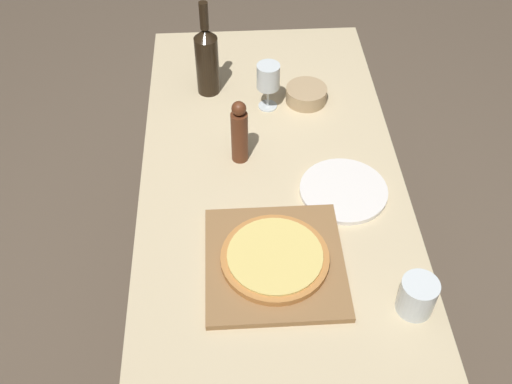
{
  "coord_description": "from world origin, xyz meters",
  "views": [
    {
      "loc": [
        -0.12,
        -1.19,
        1.99
      ],
      "look_at": [
        -0.05,
        -0.1,
        0.83
      ],
      "focal_mm": 42.0,
      "sensor_mm": 36.0,
      "label": 1
    }
  ],
  "objects_px": {
    "wine_bottle": "(207,59)",
    "wine_glass": "(268,78)",
    "pepper_mill": "(239,133)",
    "pizza": "(275,257)",
    "small_bowl": "(306,94)"
  },
  "relations": [
    {
      "from": "pepper_mill",
      "to": "small_bowl",
      "type": "relative_size",
      "value": 1.56
    },
    {
      "from": "wine_bottle",
      "to": "pepper_mill",
      "type": "xyz_separation_m",
      "value": [
        0.09,
        -0.33,
        -0.03
      ]
    },
    {
      "from": "wine_bottle",
      "to": "wine_glass",
      "type": "relative_size",
      "value": 2.02
    },
    {
      "from": "wine_bottle",
      "to": "pepper_mill",
      "type": "distance_m",
      "value": 0.35
    },
    {
      "from": "wine_glass",
      "to": "pizza",
      "type": "bearing_deg",
      "value": -92.5
    },
    {
      "from": "pepper_mill",
      "to": "wine_glass",
      "type": "xyz_separation_m",
      "value": [
        0.1,
        0.24,
        0.01
      ]
    },
    {
      "from": "wine_bottle",
      "to": "small_bowl",
      "type": "height_order",
      "value": "wine_bottle"
    },
    {
      "from": "wine_bottle",
      "to": "wine_glass",
      "type": "distance_m",
      "value": 0.21
    },
    {
      "from": "pizza",
      "to": "wine_glass",
      "type": "bearing_deg",
      "value": 87.5
    },
    {
      "from": "pizza",
      "to": "wine_bottle",
      "type": "distance_m",
      "value": 0.75
    },
    {
      "from": "wine_bottle",
      "to": "pepper_mill",
      "type": "relative_size",
      "value": 1.55
    },
    {
      "from": "pepper_mill",
      "to": "wine_glass",
      "type": "bearing_deg",
      "value": 67.34
    },
    {
      "from": "pepper_mill",
      "to": "wine_glass",
      "type": "relative_size",
      "value": 1.31
    },
    {
      "from": "pepper_mill",
      "to": "small_bowl",
      "type": "height_order",
      "value": "pepper_mill"
    },
    {
      "from": "wine_bottle",
      "to": "pepper_mill",
      "type": "height_order",
      "value": "wine_bottle"
    }
  ]
}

